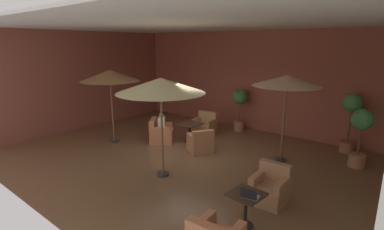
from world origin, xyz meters
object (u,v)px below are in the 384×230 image
at_px(cafe_table_front_right, 190,127).
at_px(patio_umbrella_near_wall, 110,76).
at_px(patron_blue_shirt, 162,123).
at_px(cafe_table_front_left, 246,201).
at_px(patio_umbrella_center_beige, 287,82).
at_px(armchair_front_right_north, 161,133).
at_px(patio_umbrella_tall_red, 161,86).
at_px(potted_tree_left_corner, 351,114).
at_px(armchair_front_left_north, 270,188).
at_px(potted_tree_mid_left, 361,130).
at_px(open_laptop, 250,195).
at_px(armchair_front_right_south, 205,127).
at_px(iced_drink_cup, 246,192).
at_px(armchair_front_right_east, 200,143).
at_px(potted_tree_mid_right, 240,103).

distance_m(cafe_table_front_right, patio_umbrella_near_wall, 3.31).
xyz_separation_m(cafe_table_front_right, patron_blue_shirt, (-0.81, -0.62, 0.16)).
height_order(cafe_table_front_left, patio_umbrella_center_beige, patio_umbrella_center_beige).
xyz_separation_m(armchair_front_right_north, patio_umbrella_tall_red, (2.02, -1.95, 2.12)).
height_order(patio_umbrella_center_beige, potted_tree_left_corner, patio_umbrella_center_beige).
height_order(armchair_front_left_north, armchair_front_right_north, armchair_front_left_north).
height_order(cafe_table_front_left, armchair_front_left_north, armchair_front_left_north).
relative_size(potted_tree_mid_left, patron_blue_shirt, 2.70).
bearing_deg(open_laptop, patio_umbrella_tall_red, 166.30).
height_order(armchair_front_right_north, open_laptop, open_laptop).
height_order(potted_tree_mid_left, patron_blue_shirt, potted_tree_mid_left).
height_order(cafe_table_front_left, patio_umbrella_near_wall, patio_umbrella_near_wall).
distance_m(armchair_front_right_north, armchair_front_right_south, 1.85).
xyz_separation_m(armchair_front_left_north, patio_umbrella_near_wall, (-6.15, 0.34, 2.08)).
bearing_deg(potted_tree_mid_left, armchair_front_left_north, -109.03).
bearing_deg(cafe_table_front_right, patio_umbrella_tall_red, -65.57).
relative_size(patio_umbrella_center_beige, patio_umbrella_near_wall, 1.00).
relative_size(cafe_table_front_right, patio_umbrella_center_beige, 0.29).
distance_m(cafe_table_front_right, armchair_front_right_south, 1.08).
height_order(cafe_table_front_right, iced_drink_cup, iced_drink_cup).
bearing_deg(patio_umbrella_tall_red, iced_drink_cup, -13.24).
distance_m(cafe_table_front_right, potted_tree_mid_left, 5.34).
height_order(cafe_table_front_left, patio_umbrella_tall_red, patio_umbrella_tall_red).
xyz_separation_m(cafe_table_front_left, armchair_front_right_north, (-4.84, 2.55, -0.22)).
xyz_separation_m(armchair_front_right_east, iced_drink_cup, (3.12, -2.71, 0.45)).
distance_m(armchair_front_right_north, potted_tree_mid_left, 6.35).
bearing_deg(armchair_front_right_north, patio_umbrella_tall_red, -43.95).
bearing_deg(cafe_table_front_right, potted_tree_mid_left, 14.53).
bearing_deg(iced_drink_cup, patron_blue_shirt, 151.30).
distance_m(armchair_front_right_south, patio_umbrella_tall_red, 4.40).
height_order(armchair_front_right_north, potted_tree_mid_right, potted_tree_mid_right).
bearing_deg(potted_tree_left_corner, armchair_front_right_north, -150.76).
xyz_separation_m(cafe_table_front_right, patio_umbrella_center_beige, (3.27, 0.36, 1.88)).
distance_m(patio_umbrella_near_wall, iced_drink_cup, 6.59).
distance_m(armchair_front_right_east, iced_drink_cup, 4.16).
height_order(cafe_table_front_right, potted_tree_left_corner, potted_tree_left_corner).
bearing_deg(armchair_front_left_north, patron_blue_shirt, 163.51).
xyz_separation_m(patio_umbrella_tall_red, potted_tree_left_corner, (3.48, 5.02, -1.16)).
xyz_separation_m(patio_umbrella_center_beige, iced_drink_cup, (0.75, -3.62, -1.67)).
relative_size(patron_blue_shirt, open_laptop, 1.86).
distance_m(armchair_front_right_north, iced_drink_cup, 5.54).
bearing_deg(armchair_front_left_north, cafe_table_front_left, -88.81).
relative_size(armchair_front_right_south, potted_tree_mid_right, 0.51).
bearing_deg(patio_umbrella_tall_red, potted_tree_mid_right, 95.77).
bearing_deg(iced_drink_cup, potted_tree_mid_right, 120.83).
distance_m(armchair_front_left_north, armchair_front_right_east, 3.42).
height_order(cafe_table_front_right, armchair_front_right_north, armchair_front_right_north).
xyz_separation_m(patio_umbrella_near_wall, iced_drink_cup, (6.19, -1.56, -1.63)).
xyz_separation_m(armchair_front_right_east, patio_umbrella_center_beige, (2.37, 0.91, 2.12)).
bearing_deg(patio_umbrella_tall_red, patio_umbrella_near_wall, 165.06).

